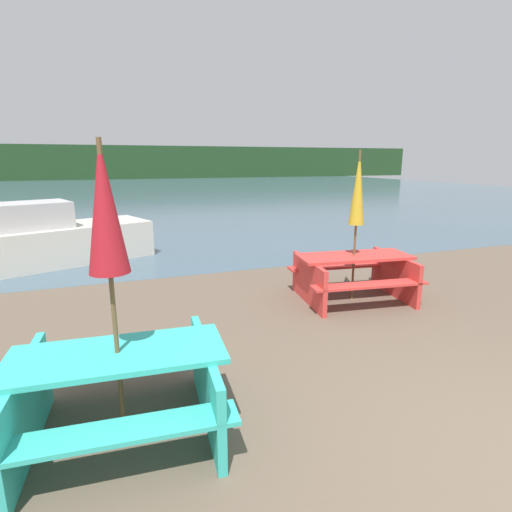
{
  "coord_description": "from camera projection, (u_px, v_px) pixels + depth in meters",
  "views": [
    {
      "loc": [
        -2.77,
        -1.41,
        2.2
      ],
      "look_at": [
        -0.84,
        3.89,
        0.85
      ],
      "focal_mm": 28.0,
      "sensor_mm": 36.0,
      "label": 1
    }
  ],
  "objects": [
    {
      "name": "picnic_table_red",
      "position": [
        353.0,
        273.0,
        6.42
      ],
      "size": [
        1.95,
        1.59,
        0.74
      ],
      "rotation": [
        0.0,
        0.0,
        -0.12
      ],
      "color": "red",
      "rests_on": "ground_plane"
    },
    {
      "name": "umbrella_crimson",
      "position": [
        105.0,
        211.0,
        2.87
      ],
      "size": [
        0.3,
        0.3,
        2.36
      ],
      "color": "brown",
      "rests_on": "ground_plane"
    },
    {
      "name": "water",
      "position": [
        148.0,
        190.0,
        31.17
      ],
      "size": [
        60.0,
        50.0,
        0.0
      ],
      "color": "#425B6B",
      "rests_on": "ground_plane"
    },
    {
      "name": "umbrella_gold",
      "position": [
        358.0,
        190.0,
        6.12
      ],
      "size": [
        0.24,
        0.24,
        2.36
      ],
      "color": "brown",
      "rests_on": "ground_plane"
    },
    {
      "name": "far_treeline",
      "position": [
        132.0,
        162.0,
        48.99
      ],
      "size": [
        80.0,
        1.6,
        4.0
      ],
      "color": "#1E3D1E",
      "rests_on": "water"
    },
    {
      "name": "picnic_table_teal",
      "position": [
        120.0,
        386.0,
        3.2
      ],
      "size": [
        1.76,
        1.49,
        0.73
      ],
      "rotation": [
        0.0,
        0.0,
        -0.07
      ],
      "color": "#33B7A8",
      "rests_on": "ground_plane"
    },
    {
      "name": "boat",
      "position": [
        58.0,
        239.0,
        8.78
      ],
      "size": [
        3.87,
        2.66,
        1.36
      ],
      "rotation": [
        0.0,
        0.0,
        0.36
      ],
      "color": "beige",
      "rests_on": "water"
    }
  ]
}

